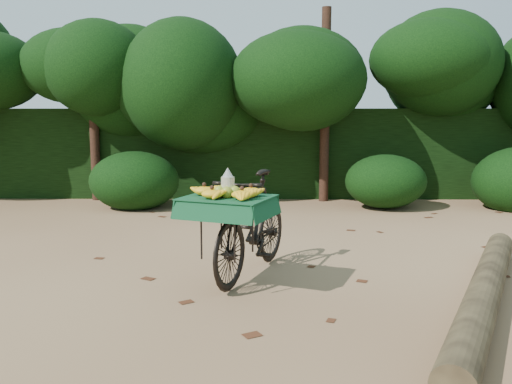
{
  "coord_description": "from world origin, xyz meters",
  "views": [
    {
      "loc": [
        -0.7,
        -5.31,
        1.69
      ],
      "look_at": [
        -0.76,
        -0.1,
        0.94
      ],
      "focal_mm": 38.0,
      "sensor_mm": 36.0,
      "label": 1
    }
  ],
  "objects": [
    {
      "name": "ground",
      "position": [
        0.0,
        0.0,
        0.0
      ],
      "size": [
        80.0,
        80.0,
        0.0
      ],
      "primitive_type": "plane",
      "color": "tan",
      "rests_on": "ground"
    },
    {
      "name": "vendor_bicycle",
      "position": [
        -0.82,
        0.21,
        0.57
      ],
      "size": [
        1.28,
        1.95,
        1.11
      ],
      "rotation": [
        0.0,
        0.0,
        -0.37
      ],
      "color": "black",
      "rests_on": "ground"
    },
    {
      "name": "fallen_log",
      "position": [
        1.27,
        -0.68,
        0.14
      ],
      "size": [
        2.02,
        3.59,
        0.28
      ],
      "primitive_type": "cylinder",
      "rotation": [
        1.57,
        0.0,
        -0.47
      ],
      "color": "brown",
      "rests_on": "ground"
    },
    {
      "name": "hedge_backdrop",
      "position": [
        0.0,
        6.3,
        0.9
      ],
      "size": [
        26.0,
        1.8,
        1.8
      ],
      "primitive_type": "cube",
      "color": "black",
      "rests_on": "ground"
    },
    {
      "name": "tree_row",
      "position": [
        -0.65,
        5.5,
        2.0
      ],
      "size": [
        14.5,
        2.0,
        4.0
      ],
      "primitive_type": null,
      "color": "black",
      "rests_on": "ground"
    },
    {
      "name": "bush_clumps",
      "position": [
        0.5,
        4.3,
        0.45
      ],
      "size": [
        8.8,
        1.7,
        0.9
      ],
      "primitive_type": null,
      "color": "black",
      "rests_on": "ground"
    },
    {
      "name": "leaf_litter",
      "position": [
        0.0,
        0.65,
        0.01
      ],
      "size": [
        7.0,
        7.3,
        0.01
      ],
      "primitive_type": null,
      "color": "#4B2514",
      "rests_on": "ground"
    }
  ]
}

